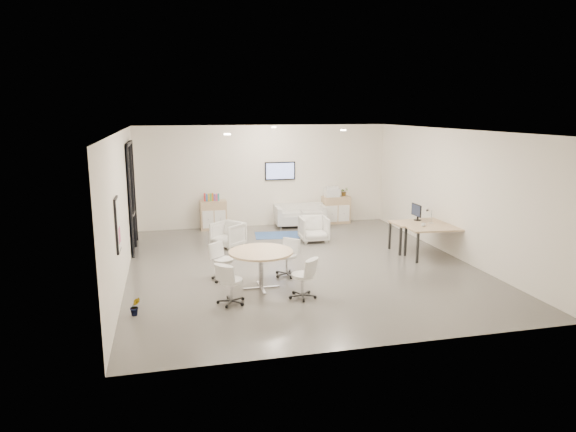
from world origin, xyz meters
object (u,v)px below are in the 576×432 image
Objects in this scene: loveseat at (300,216)px; round_table at (261,255)px; armchair_right at (314,228)px; desk_front at (438,230)px; desk_rear at (420,224)px; armchair_left at (228,233)px; sideboard_left at (213,215)px; sideboard_right at (336,210)px.

round_table reaches higher than loveseat.
armchair_right is 3.46m from desk_front.
desk_rear reaches higher than loveseat.
armchair_left is at bearing 94.37° from round_table.
armchair_left is (0.19, -2.17, -0.08)m from sideboard_left.
sideboard_right is at bearing 109.50° from desk_front.
loveseat is 1.98m from armchair_right.
round_table is (0.27, -3.50, 0.36)m from armchair_left.
desk_front is (2.55, -2.31, 0.32)m from armchair_right.
armchair_left is 5.14m from desk_rear.
sideboard_right is at bearing 101.70° from desk_rear.
desk_rear is at bearing -74.06° from sideboard_right.
desk_rear is 0.73m from desk_front.
desk_front is (5.18, -4.46, 0.26)m from sideboard_left.
desk_front reaches higher than desk_rear.
sideboard_right is 1.14× the size of armchair_right.
desk_rear reaches higher than armchair_left.
desk_rear is at bearing -30.83° from armchair_right.
loveseat is 4.28m from desk_rear.
desk_front is at bearing -85.67° from desk_rear.
sideboard_left reaches higher than sideboard_right.
loveseat is at bearing -3.54° from sideboard_left.
armchair_right is at bearing 50.97° from armchair_left.
loveseat is at bearing 67.43° from round_table.
loveseat is at bearing 124.32° from desk_front.
desk_rear is (2.45, -1.60, 0.32)m from armchair_right.
armchair_right is 0.50× the size of desk_rear.
sideboard_right is 1.28m from loveseat.
desk_front is 1.18× the size of round_table.
sideboard_right reaches higher than loveseat.
loveseat is 2.21× the size of armchair_left.
sideboard_right is at bearing 11.24° from loveseat.
round_table reaches higher than desk_rear.
armchair_left is (-2.56, -2.00, 0.05)m from loveseat.
sideboard_left is 5.70m from round_table.
sideboard_right is (4.01, -0.01, -0.01)m from sideboard_left.
sideboard_left is 6.84m from desk_front.
armchair_left is 5.50m from desk_front.
sideboard_right is 2.54m from armchair_right.
armchair_left is at bearing -138.06° from loveseat.
sideboard_left is 1.02× the size of sideboard_right.
armchair_right is (2.44, 0.03, 0.02)m from armchair_left.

